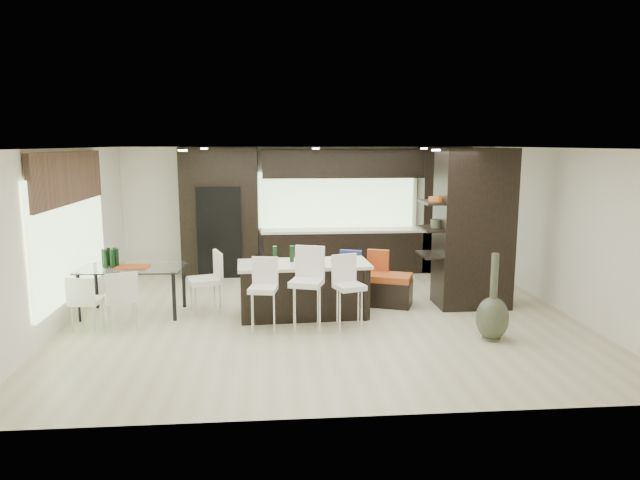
{
  "coord_description": "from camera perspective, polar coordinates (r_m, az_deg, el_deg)",
  "views": [
    {
      "loc": [
        -0.8,
        -8.92,
        2.78
      ],
      "look_at": [
        0.0,
        0.6,
        1.15
      ],
      "focal_mm": 32.0,
      "sensor_mm": 36.0,
      "label": 1
    }
  ],
  "objects": [
    {
      "name": "chair_end",
      "position": [
        9.62,
        -11.45,
        -4.42
      ],
      "size": [
        0.64,
        0.64,
        0.94
      ],
      "primitive_type": "cube",
      "rotation": [
        0.0,
        0.0,
        1.88
      ],
      "color": "white",
      "rests_on": "ground"
    },
    {
      "name": "refrigerator",
      "position": [
        12.23,
        -9.91,
        0.93
      ],
      "size": [
        0.9,
        0.68,
        1.9
      ],
      "primitive_type": "cube",
      "color": "black",
      "rests_on": "ground"
    },
    {
      "name": "left_wall",
      "position": [
        9.58,
        -24.25,
        0.24
      ],
      "size": [
        0.02,
        7.0,
        2.7
      ],
      "primitive_type": "cube",
      "color": "white",
      "rests_on": "ground"
    },
    {
      "name": "stool_left",
      "position": [
        8.54,
        -5.7,
        -6.23
      ],
      "size": [
        0.46,
        0.46,
        0.89
      ],
      "primitive_type": "cube",
      "rotation": [
        0.0,
        0.0,
        -0.19
      ],
      "color": "white",
      "rests_on": "ground"
    },
    {
      "name": "window_back",
      "position": [
        12.52,
        1.64,
        4.04
      ],
      "size": [
        3.4,
        0.04,
        1.2
      ],
      "primitive_type": "cube",
      "color": "#B2D199",
      "rests_on": "back_wall"
    },
    {
      "name": "stone_accent",
      "position": [
        9.66,
        -23.84,
        5.72
      ],
      "size": [
        0.08,
        3.0,
        0.8
      ],
      "primitive_type": "cube",
      "color": "brown",
      "rests_on": "left_wall"
    },
    {
      "name": "back_cabinetry",
      "position": [
        12.24,
        1.32,
        2.97
      ],
      "size": [
        6.8,
        0.68,
        2.7
      ],
      "primitive_type": "cube",
      "color": "black",
      "rests_on": "ground"
    },
    {
      "name": "ceiling_spots",
      "position": [
        9.2,
        0.19,
        9.06
      ],
      "size": [
        4.0,
        3.0,
        0.02
      ],
      "primitive_type": "cube",
      "color": "white",
      "rests_on": "ceiling"
    },
    {
      "name": "bench",
      "position": [
        10.03,
        5.07,
        -4.84
      ],
      "size": [
        1.52,
        1.02,
        0.54
      ],
      "primitive_type": "cube",
      "rotation": [
        0.0,
        0.0,
        -0.37
      ],
      "color": "black",
      "rests_on": "ground"
    },
    {
      "name": "kitchen_island",
      "position": [
        9.28,
        -1.64,
        -4.95
      ],
      "size": [
        2.14,
        1.01,
        0.87
      ],
      "primitive_type": "cube",
      "rotation": [
        0.0,
        0.0,
        0.05
      ],
      "color": "black",
      "rests_on": "ground"
    },
    {
      "name": "chair_near",
      "position": [
        9.11,
        -19.24,
        -5.87
      ],
      "size": [
        0.58,
        0.58,
        0.84
      ],
      "primitive_type": "cube",
      "rotation": [
        0.0,
        0.0,
        0.35
      ],
      "color": "white",
      "rests_on": "ground"
    },
    {
      "name": "dining_table",
      "position": [
        9.84,
        -18.13,
        -4.84
      ],
      "size": [
        1.68,
        1.0,
        0.79
      ],
      "primitive_type": "cube",
      "rotation": [
        0.0,
        0.0,
        -0.05
      ],
      "color": "white",
      "rests_on": "ground"
    },
    {
      "name": "ground",
      "position": [
        9.38,
        0.31,
        -7.56
      ],
      "size": [
        8.0,
        8.0,
        0.0
      ],
      "primitive_type": "plane",
      "color": "beige",
      "rests_on": "ground"
    },
    {
      "name": "stool_mid",
      "position": [
        8.51,
        -1.35,
        -5.79
      ],
      "size": [
        0.57,
        0.57,
        1.02
      ],
      "primitive_type": "cube",
      "rotation": [
        0.0,
        0.0,
        -0.32
      ],
      "color": "white",
      "rests_on": "ground"
    },
    {
      "name": "back_wall",
      "position": [
        12.53,
        -1.12,
        3.12
      ],
      "size": [
        8.0,
        0.02,
        2.7
      ],
      "primitive_type": "cube",
      "color": "white",
      "rests_on": "ground"
    },
    {
      "name": "floor_vase",
      "position": [
        8.46,
        16.94,
        -5.47
      ],
      "size": [
        0.6,
        0.6,
        1.26
      ],
      "primitive_type": null,
      "rotation": [
        0.0,
        0.0,
        0.38
      ],
      "color": "#3F4834",
      "rests_on": "ground"
    },
    {
      "name": "ceiling",
      "position": [
        8.96,
        0.33,
        9.17
      ],
      "size": [
        8.0,
        7.0,
        0.02
      ],
      "primitive_type": "cube",
      "color": "white",
      "rests_on": "ground"
    },
    {
      "name": "right_wall",
      "position": [
        10.23,
        23.24,
        0.86
      ],
      "size": [
        0.02,
        7.0,
        2.7
      ],
      "primitive_type": "cube",
      "color": "white",
      "rests_on": "ground"
    },
    {
      "name": "stool_right",
      "position": [
        8.61,
        2.95,
        -6.01
      ],
      "size": [
        0.51,
        0.51,
        0.91
      ],
      "primitive_type": "cube",
      "rotation": [
        0.0,
        0.0,
        0.34
      ],
      "color": "white",
      "rests_on": "ground"
    },
    {
      "name": "partition_column",
      "position": [
        10.02,
        15.08,
        1.15
      ],
      "size": [
        1.2,
        0.8,
        2.7
      ],
      "primitive_type": "cube",
      "color": "black",
      "rests_on": "ground"
    },
    {
      "name": "chair_far",
      "position": [
        9.28,
        -22.27,
        -6.0
      ],
      "size": [
        0.46,
        0.46,
        0.77
      ],
      "primitive_type": "cube",
      "rotation": [
        0.0,
        0.0,
        -0.11
      ],
      "color": "white",
      "rests_on": "ground"
    },
    {
      "name": "window_left",
      "position": [
        9.76,
        -23.64,
        0.44
      ],
      "size": [
        0.04,
        3.2,
        1.9
      ],
      "primitive_type": "cube",
      "color": "#B2D199",
      "rests_on": "left_wall"
    }
  ]
}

